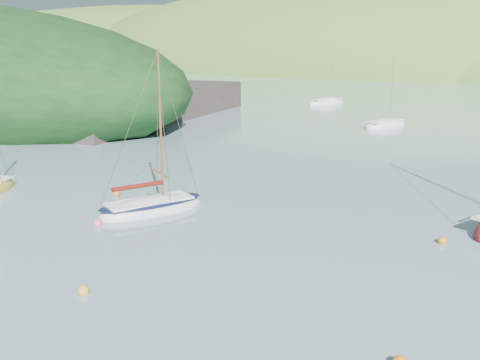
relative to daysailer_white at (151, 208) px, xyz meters
The scene contains 5 objects.
ground 7.89m from the daysailer_white, 60.43° to the right, with size 700.00×700.00×0.00m, color #738D9F.
daysailer_white is the anchor object (origin of this frame).
distant_sloop_a 36.33m from the daysailer_white, 88.14° to the left, with size 4.23×6.47×8.72m.
distant_sloop_c 55.24m from the daysailer_white, 103.95° to the left, with size 4.85×7.17×9.68m.
mooring_buoys 7.28m from the daysailer_white, 27.25° to the right, with size 19.81×12.69×0.48m.
Camera 1 is at (15.00, -13.78, 8.83)m, focal length 40.00 mm.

